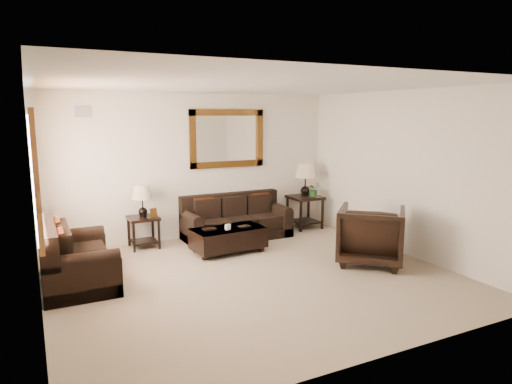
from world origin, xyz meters
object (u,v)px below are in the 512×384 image
end_table_right (305,186)px  armchair (371,232)px  end_table_left (143,207)px  coffee_table (228,237)px  sofa (236,222)px  loveseat (73,261)px

end_table_right → armchair: size_ratio=1.34×
end_table_left → end_table_right: (3.29, -0.05, 0.15)m
coffee_table → armchair: (1.76, -1.53, 0.24)m
sofa → coffee_table: (-0.50, -0.81, -0.04)m
sofa → armchair: bearing=-61.7°
coffee_table → sofa: bearing=54.2°
sofa → loveseat: size_ratio=1.27×
loveseat → end_table_right: 4.76m
coffee_table → armchair: armchair is taller
end_table_right → armchair: end_table_right is taller
sofa → end_table_right: end_table_right is taller
end_table_right → loveseat: bearing=-164.3°
sofa → end_table_right: size_ratio=1.49×
loveseat → end_table_left: end_table_left is taller
end_table_left → coffee_table: 1.59m
loveseat → coffee_table: (2.48, 0.42, -0.06)m
end_table_left → coffee_table: end_table_left is taller
end_table_left → coffee_table: (1.21, -0.91, -0.46)m
loveseat → armchair: size_ratio=1.57×
end_table_left → coffee_table: size_ratio=0.87×
sofa → loveseat: loveseat is taller
loveseat → armchair: bearing=-104.7°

